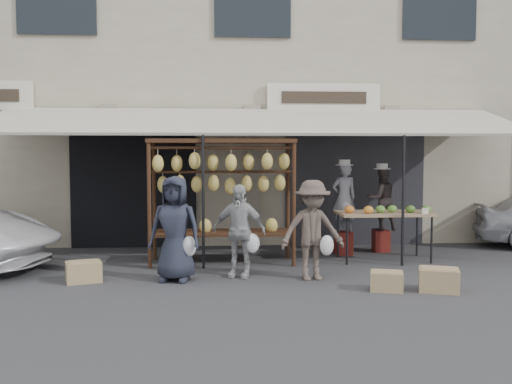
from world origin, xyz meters
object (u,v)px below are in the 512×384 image
at_px(customer_right, 312,230).
at_px(crate_far, 84,272).
at_px(produce_table, 385,214).
at_px(vendor_left, 344,198).
at_px(customer_left, 175,229).
at_px(crate_near_b, 439,280).
at_px(vendor_right, 382,199).
at_px(customer_mid, 239,231).
at_px(crate_near_a, 387,281).
at_px(banana_rack, 222,177).

bearing_deg(customer_right, crate_far, 170.41).
distance_m(produce_table, vendor_left, 0.95).
bearing_deg(customer_left, crate_near_b, -1.39).
bearing_deg(vendor_right, customer_mid, 25.71).
relative_size(produce_table, customer_left, 1.04).
bearing_deg(customer_left, customer_right, 10.53).
bearing_deg(crate_near_b, produce_table, 92.48).
height_order(vendor_left, crate_near_b, vendor_left).
relative_size(crate_near_b, crate_far, 1.06).
height_order(produce_table, customer_mid, customer_mid).
distance_m(customer_left, crate_near_a, 3.28).
bearing_deg(customer_right, produce_table, 34.76).
distance_m(vendor_left, customer_mid, 2.86).
bearing_deg(vendor_left, customer_mid, 33.43).
distance_m(produce_table, crate_near_b, 2.45).
xyz_separation_m(vendor_left, crate_near_a, (-0.03, -2.94, -0.98)).
xyz_separation_m(produce_table, customer_left, (-3.74, -1.40, -0.05)).
relative_size(vendor_left, customer_left, 0.81).
relative_size(customer_left, customer_right, 1.04).
bearing_deg(vendor_left, crate_near_b, 95.20).
xyz_separation_m(produce_table, vendor_right, (0.22, 0.96, 0.20)).
xyz_separation_m(produce_table, vendor_left, (-0.60, 0.69, 0.25)).
xyz_separation_m(customer_left, crate_far, (-1.41, 0.03, -0.66)).
distance_m(customer_right, crate_near_b, 2.01).
bearing_deg(crate_far, customer_left, -1.33).
distance_m(customer_left, customer_right, 2.14).
bearing_deg(crate_far, vendor_right, 23.47).
relative_size(crate_near_a, crate_far, 0.89).
bearing_deg(vendor_left, crate_near_a, 81.42).
height_order(customer_left, customer_mid, customer_left).
relative_size(vendor_right, crate_near_a, 2.76).
bearing_deg(customer_mid, banana_rack, 121.22).
bearing_deg(banana_rack, vendor_right, 17.44).
bearing_deg(crate_near_b, banana_rack, 143.44).
height_order(customer_left, crate_near_a, customer_left).
bearing_deg(banana_rack, customer_left, -118.81).
relative_size(vendor_left, crate_near_b, 2.43).
xyz_separation_m(customer_mid, crate_near_a, (2.10, -1.07, -0.61)).
height_order(banana_rack, produce_table, banana_rack).
distance_m(banana_rack, customer_mid, 1.43).
bearing_deg(banana_rack, customer_mid, -77.34).
bearing_deg(crate_near_a, customer_left, 164.58).
bearing_deg(crate_near_b, customer_right, 152.85).
height_order(banana_rack, crate_near_a, banana_rack).
relative_size(customer_mid, crate_far, 2.88).
relative_size(produce_table, vendor_left, 1.27).
relative_size(customer_right, crate_near_a, 3.41).
distance_m(banana_rack, produce_table, 3.07).
bearing_deg(banana_rack, crate_near_a, -43.19).
bearing_deg(customer_right, crate_near_a, -47.33).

